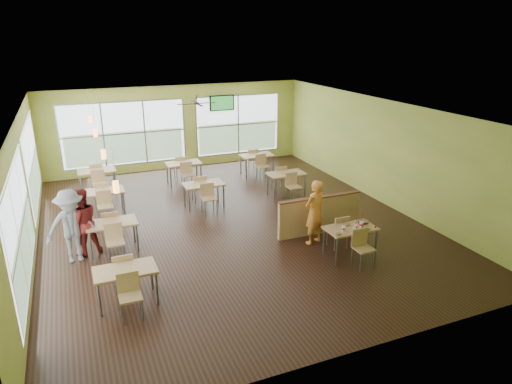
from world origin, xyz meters
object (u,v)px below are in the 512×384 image
half_wall_divider (320,215)px  food_basket (363,222)px  man_plaid (314,212)px  main_table (351,232)px

half_wall_divider → food_basket: half_wall_divider is taller
man_plaid → food_basket: size_ratio=6.26×
main_table → man_plaid: size_ratio=0.90×
main_table → food_basket: (0.41, 0.11, 0.15)m
half_wall_divider → man_plaid: size_ratio=1.42×
main_table → man_plaid: man_plaid is taller
food_basket → man_plaid: bearing=134.8°
half_wall_divider → man_plaid: 0.72m
man_plaid → food_basket: 1.21m
half_wall_divider → man_plaid: man_plaid is taller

